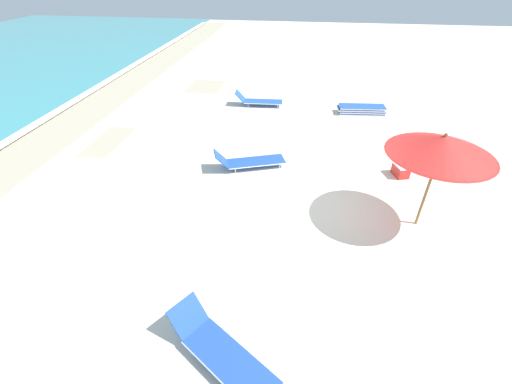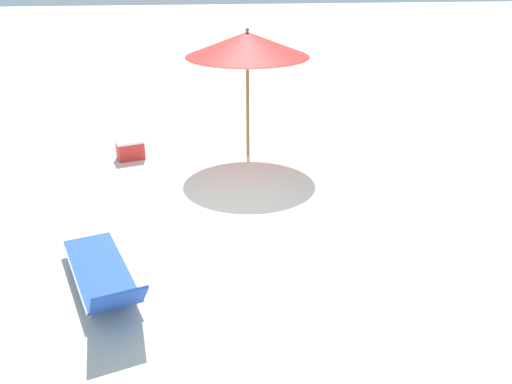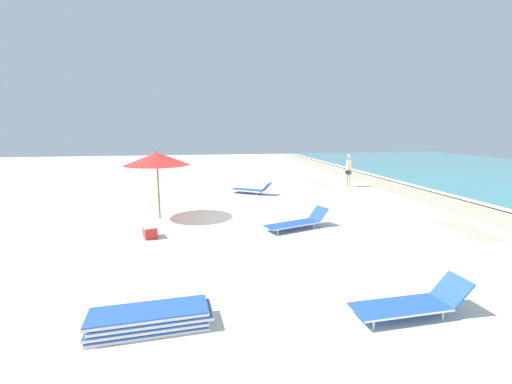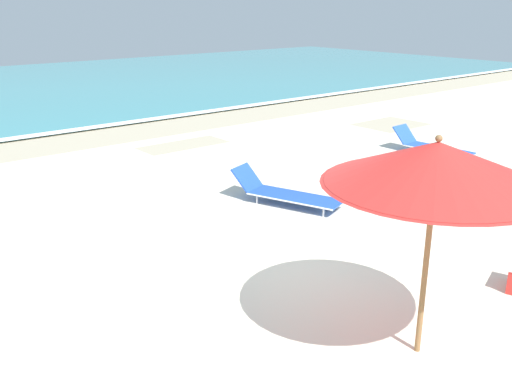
{
  "view_description": "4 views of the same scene",
  "coord_description": "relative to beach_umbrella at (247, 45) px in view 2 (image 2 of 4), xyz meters",
  "views": [
    {
      "loc": [
        -7.24,
        0.42,
        5.32
      ],
      "look_at": [
        -0.61,
        1.37,
        0.69
      ],
      "focal_mm": 24.0,
      "sensor_mm": 36.0,
      "label": 1
    },
    {
      "loc": [
        0.45,
        7.71,
        3.79
      ],
      "look_at": [
        -0.16,
        1.49,
        1.01
      ],
      "focal_mm": 40.0,
      "sensor_mm": 36.0,
      "label": 2
    },
    {
      "loc": [
        11.69,
        -1.13,
        3.1
      ],
      "look_at": [
        0.16,
        0.84,
        0.93
      ],
      "focal_mm": 24.0,
      "sensor_mm": 36.0,
      "label": 3
    },
    {
      "loc": [
        -5.09,
        -5.49,
        3.56
      ],
      "look_at": [
        -0.08,
        0.63,
        0.93
      ],
      "focal_mm": 40.0,
      "sensor_mm": 36.0,
      "label": 4
    }
  ],
  "objects": [
    {
      "name": "sun_lounger_beside_umbrella",
      "position": [
        2.06,
        4.41,
        -1.86
      ],
      "size": [
        1.28,
        2.19,
        0.6
      ],
      "rotation": [
        0.0,
        0.0,
        0.34
      ],
      "color": "blue",
      "rests_on": "ground_plane"
    },
    {
      "name": "cooler_box",
      "position": [
        2.21,
        -0.05,
        -1.9
      ],
      "size": [
        0.58,
        0.49,
        0.37
      ],
      "rotation": [
        0.0,
        0.0,
        0.32
      ],
      "color": "red",
      "rests_on": "ground_plane"
    },
    {
      "name": "beach_umbrella",
      "position": [
        0.0,
        0.0,
        0.0
      ],
      "size": [
        2.23,
        2.23,
        2.37
      ],
      "color": "olive",
      "rests_on": "ground_plane"
    },
    {
      "name": "ground_plane",
      "position": [
        0.4,
        2.51,
        -2.16
      ],
      "size": [
        60.0,
        60.0,
        0.16
      ],
      "color": "beige"
    }
  ]
}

